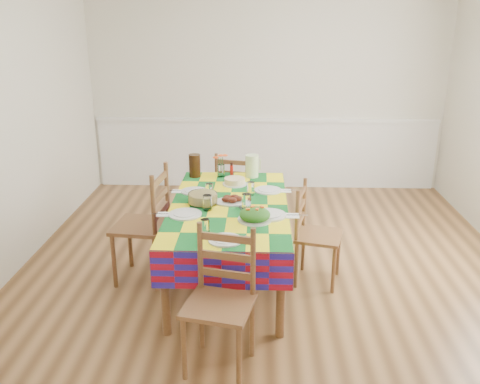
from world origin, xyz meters
The scene contains 22 objects.
room centered at (0.00, 0.00, 1.35)m, with size 4.58×5.08×2.78m.
wainscot centered at (0.00, 2.48, 0.49)m, with size 4.41×0.06×0.92m.
dining_table centered at (-0.34, -0.08, 0.62)m, with size 0.97×1.79×0.70m.
setting_near_head centered at (-0.37, -0.77, 0.72)m, with size 0.38×0.26×0.11m.
setting_left_near centered at (-0.61, -0.30, 0.73)m, with size 0.48×0.28×0.13m.
setting_left_far centered at (-0.62, 0.18, 0.72)m, with size 0.42×0.25×0.11m.
setting_right_near centered at (-0.07, -0.28, 0.73)m, with size 0.52×0.30×0.13m.
setting_right_far centered at (-0.06, 0.23, 0.72)m, with size 0.45×0.26×0.12m.
meat_platter centered at (-0.31, -0.05, 0.72)m, with size 0.30×0.21×0.06m.
salad_platter centered at (-0.12, -0.43, 0.74)m, with size 0.26×0.26×0.11m.
pasta_bowl centered at (-0.55, -0.07, 0.74)m, with size 0.24×0.24×0.09m.
cake centered at (-0.31, 0.44, 0.73)m, with size 0.22×0.22×0.06m.
serving_utensils centered at (-0.21, -0.20, 0.70)m, with size 0.12×0.26×0.01m.
flower_vase centered at (-0.46, 0.67, 0.79)m, with size 0.14×0.12×0.23m.
hot_sauce centered at (-0.36, 0.71, 0.76)m, with size 0.03×0.03×0.13m, color red.
green_pitcher centered at (-0.16, 0.68, 0.81)m, with size 0.13×0.13×0.22m, color beige.
tea_pitcher centered at (-0.71, 0.67, 0.81)m, with size 0.11×0.11×0.22m, color black.
name_card centered at (-0.34, -0.91, 0.71)m, with size 0.07×0.02×0.02m, color silver.
chair_near centered at (-0.33, -1.21, 0.46)m, with size 0.49×0.47×0.93m.
chair_far centered at (-0.34, 1.05, 0.42)m, with size 0.44×0.43×0.85m.
chair_left centered at (-1.04, -0.08, 0.49)m, with size 0.47×0.49×1.00m.
chair_right centered at (0.38, -0.07, 0.43)m, with size 0.45×0.46×0.86m.
Camera 1 is at (-0.10, -4.00, 2.17)m, focal length 38.00 mm.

